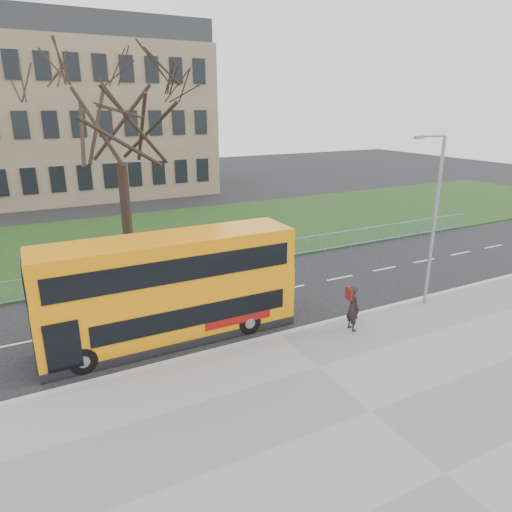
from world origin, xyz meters
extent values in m
plane|color=black|center=(0.00, 0.00, 0.00)|extent=(120.00, 120.00, 0.00)
cube|color=slate|center=(0.00, -6.75, 0.06)|extent=(80.00, 10.50, 0.12)
cube|color=#959598|center=(0.00, -1.55, 0.07)|extent=(80.00, 0.20, 0.14)
cube|color=#1A3312|center=(0.00, 14.30, 0.04)|extent=(80.00, 15.40, 0.08)
cube|color=#7B664E|center=(-5.00, 35.00, 7.00)|extent=(30.00, 15.00, 14.00)
cube|color=orange|center=(-3.59, 0.30, 1.20)|extent=(9.39, 2.27, 1.74)
cube|color=orange|center=(-3.59, 0.30, 2.22)|extent=(9.39, 2.27, 0.30)
cube|color=orange|center=(-3.59, 0.30, 3.15)|extent=(9.34, 2.23, 1.56)
cube|color=black|center=(-3.05, -0.83, 1.26)|extent=(7.24, 0.07, 0.76)
cube|color=black|center=(-3.59, -0.81, 3.07)|extent=(8.63, 0.07, 0.85)
cylinder|color=black|center=(-6.94, -0.70, 0.46)|extent=(0.93, 0.25, 0.93)
cylinder|color=black|center=(-0.86, -0.72, 0.46)|extent=(0.93, 0.25, 0.93)
imported|color=black|center=(2.74, -2.48, 1.03)|extent=(0.48, 0.69, 1.82)
cylinder|color=gray|center=(7.18, -2.00, 3.71)|extent=(0.14, 0.14, 7.19)
cylinder|color=gray|center=(6.55, -1.94, 7.31)|extent=(1.26, 0.21, 0.09)
cube|color=gray|center=(5.92, -1.87, 7.26)|extent=(0.42, 0.20, 0.11)
camera|label=1|loc=(-7.97, -14.98, 8.38)|focal=32.00mm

